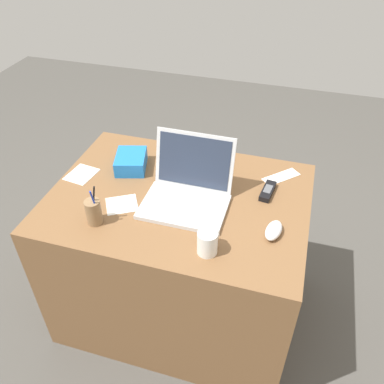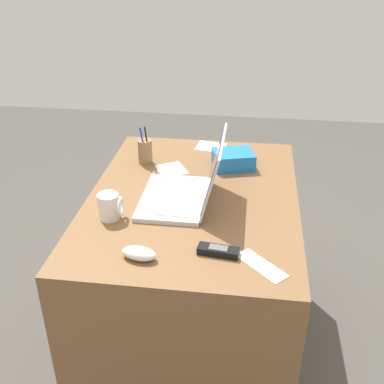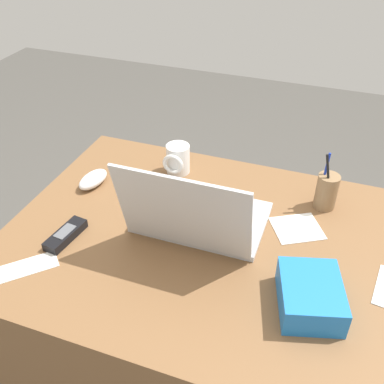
{
  "view_description": "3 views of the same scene",
  "coord_description": "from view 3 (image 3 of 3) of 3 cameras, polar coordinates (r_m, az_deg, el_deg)",
  "views": [
    {
      "loc": [
        0.43,
        -1.26,
        1.85
      ],
      "look_at": [
        0.06,
        0.01,
        0.79
      ],
      "focal_mm": 37.64,
      "sensor_mm": 36.0,
      "label": 1
    },
    {
      "loc": [
        1.58,
        0.2,
        1.66
      ],
      "look_at": [
        0.03,
        -0.0,
        0.79
      ],
      "focal_mm": 44.15,
      "sensor_mm": 36.0,
      "label": 2
    },
    {
      "loc": [
        -0.25,
        0.85,
        1.57
      ],
      "look_at": [
        0.07,
        -0.05,
        0.86
      ],
      "focal_mm": 41.97,
      "sensor_mm": 36.0,
      "label": 3
    }
  ],
  "objects": [
    {
      "name": "desk",
      "position": [
        1.48,
        2.0,
        -16.95
      ],
      "size": [
        1.1,
        0.8,
        0.76
      ],
      "primitive_type": "cube",
      "color": "brown",
      "rests_on": "ground"
    },
    {
      "name": "laptop",
      "position": [
        1.19,
        0.57,
        -3.02
      ],
      "size": [
        0.35,
        0.3,
        0.26
      ],
      "color": "silver",
      "rests_on": "desk"
    },
    {
      "name": "computer_mouse",
      "position": [
        1.42,
        -12.46,
        1.58
      ],
      "size": [
        0.08,
        0.12,
        0.04
      ],
      "primitive_type": "ellipsoid",
      "rotation": [
        0.0,
        0.0,
        -0.17
      ],
      "color": "white",
      "rests_on": "desk"
    },
    {
      "name": "coffee_mug_white",
      "position": [
        1.43,
        -1.85,
        4.17
      ],
      "size": [
        0.07,
        0.09,
        0.09
      ],
      "color": "white",
      "rests_on": "desk"
    },
    {
      "name": "cordless_phone",
      "position": [
        1.24,
        -15.76,
        -5.26
      ],
      "size": [
        0.06,
        0.14,
        0.03
      ],
      "color": "black",
      "rests_on": "desk"
    },
    {
      "name": "pen_holder",
      "position": [
        1.33,
        16.72,
        0.11
      ],
      "size": [
        0.06,
        0.06,
        0.18
      ],
      "color": "olive",
      "rests_on": "desk"
    },
    {
      "name": "snack_bag",
      "position": [
        1.05,
        14.79,
        -12.62
      ],
      "size": [
        0.17,
        0.2,
        0.07
      ],
      "primitive_type": "cube",
      "rotation": [
        0.0,
        0.0,
        0.28
      ],
      "color": "blue",
      "rests_on": "desk"
    },
    {
      "name": "paper_note_near_laptop",
      "position": [
        1.2,
        -20.93,
        -9.12
      ],
      "size": [
        0.17,
        0.17,
        0.0
      ],
      "primitive_type": "cube",
      "rotation": [
        0.0,
        0.0,
        -0.78
      ],
      "color": "white",
      "rests_on": "desk"
    },
    {
      "name": "paper_note_left",
      "position": [
        1.26,
        13.2,
        -4.51
      ],
      "size": [
        0.17,
        0.16,
        0.0
      ],
      "primitive_type": "cube",
      "rotation": [
        0.0,
        0.0,
        0.52
      ],
      "color": "white",
      "rests_on": "desk"
    }
  ]
}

